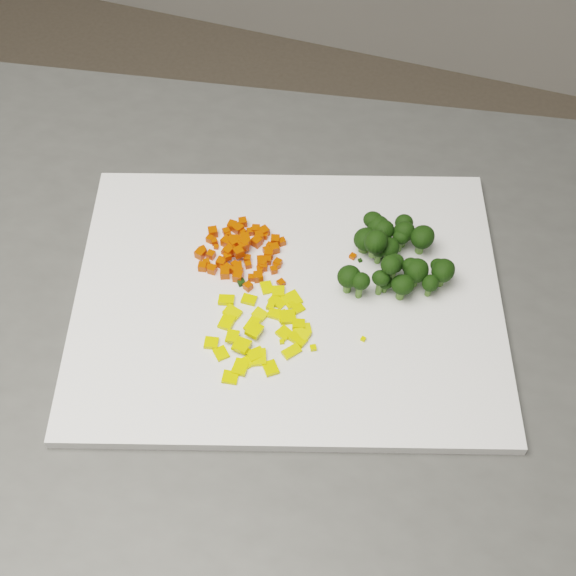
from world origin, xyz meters
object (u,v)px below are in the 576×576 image
(cutting_board, at_px, (288,297))
(broccoli_pile, at_px, (388,253))
(counter_block, at_px, (250,484))
(pepper_pile, at_px, (253,329))
(carrot_pile, at_px, (243,245))

(cutting_board, height_order, broccoli_pile, broccoli_pile)
(counter_block, height_order, cutting_board, cutting_board)
(cutting_board, relative_size, pepper_pile, 3.88)
(carrot_pile, height_order, pepper_pile, carrot_pile)
(broccoli_pile, bearing_deg, carrot_pile, -170.17)
(counter_block, relative_size, pepper_pile, 8.71)
(carrot_pile, bearing_deg, counter_block, -81.24)
(pepper_pile, bearing_deg, cutting_board, 72.20)
(counter_block, distance_m, carrot_pile, 0.48)
(cutting_board, relative_size, carrot_pile, 4.50)
(cutting_board, relative_size, broccoli_pile, 3.75)
(cutting_board, distance_m, pepper_pile, 0.06)
(pepper_pile, relative_size, broccoli_pile, 0.97)
(pepper_pile, height_order, broccoli_pile, broccoli_pile)
(cutting_board, xyz_separation_m, broccoli_pile, (0.08, 0.06, 0.03))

